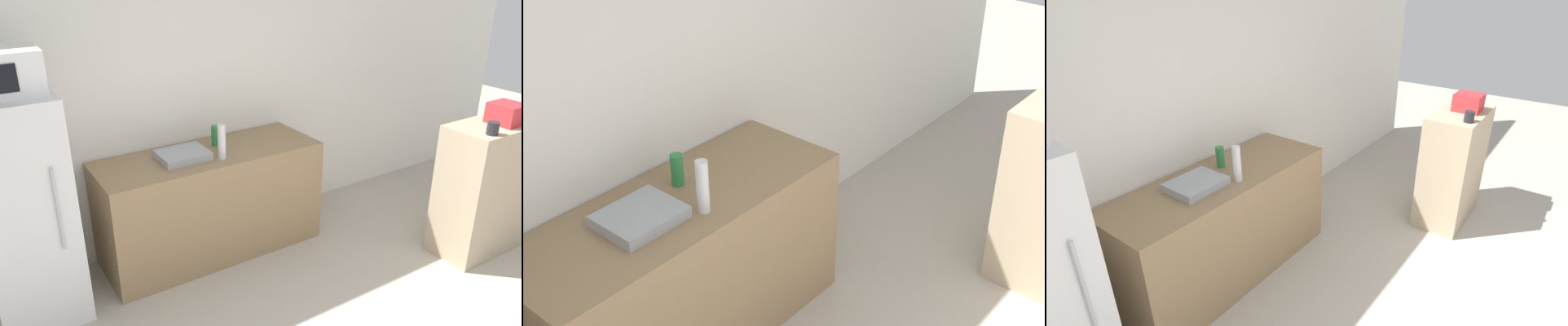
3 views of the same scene
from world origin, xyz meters
TOP-DOWN VIEW (x-y plane):
  - wall_back at (0.00, 2.82)m, footprint 8.00×0.06m
  - counter at (0.06, 2.46)m, footprint 1.80×0.64m
  - sink_basin at (-0.17, 2.45)m, footprint 0.37×0.30m
  - bottle_tall at (0.09, 2.30)m, footprint 0.06×0.06m
  - bottle_short at (0.18, 2.57)m, footprint 0.07×0.07m

SIDE VIEW (x-z plane):
  - counter at x=0.06m, z-range 0.00..0.89m
  - sink_basin at x=-0.17m, z-range 0.89..0.95m
  - bottle_short at x=0.18m, z-range 0.89..1.05m
  - bottle_tall at x=0.09m, z-range 0.89..1.16m
  - wall_back at x=0.00m, z-range 0.00..2.60m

